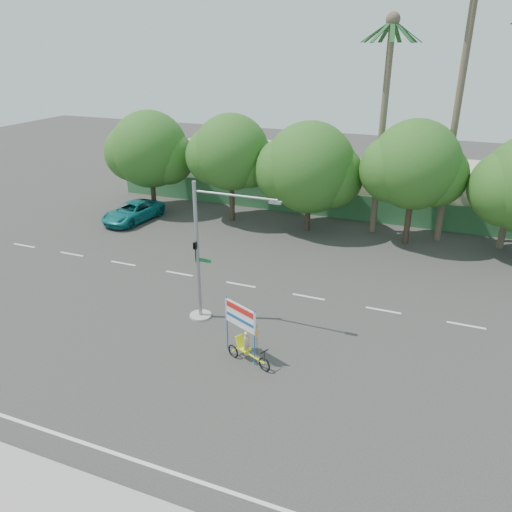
% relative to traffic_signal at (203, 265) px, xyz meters
% --- Properties ---
extents(ground, '(120.00, 120.00, 0.00)m').
position_rel_traffic_signal_xyz_m(ground, '(2.20, -3.98, -2.92)').
color(ground, '#33302D').
rests_on(ground, ground).
extents(fence, '(38.00, 0.08, 2.00)m').
position_rel_traffic_signal_xyz_m(fence, '(2.20, 17.52, -1.92)').
color(fence, '#336B3D').
rests_on(fence, ground).
extents(building_left, '(12.00, 8.00, 4.00)m').
position_rel_traffic_signal_xyz_m(building_left, '(-7.80, 22.02, -0.92)').
color(building_left, beige).
rests_on(building_left, ground).
extents(building_right, '(14.00, 8.00, 3.60)m').
position_rel_traffic_signal_xyz_m(building_right, '(10.20, 22.02, -1.12)').
color(building_right, beige).
rests_on(building_right, ground).
extents(tree_far_left, '(7.14, 6.00, 7.96)m').
position_rel_traffic_signal_xyz_m(tree_far_left, '(-11.85, 14.02, 1.84)').
color(tree_far_left, '#473828').
rests_on(tree_far_left, ground).
extents(tree_left, '(6.66, 5.60, 8.07)m').
position_rel_traffic_signal_xyz_m(tree_left, '(-4.85, 14.02, 2.14)').
color(tree_left, '#473828').
rests_on(tree_left, ground).
extents(tree_center, '(7.62, 6.40, 7.85)m').
position_rel_traffic_signal_xyz_m(tree_center, '(1.14, 14.02, 1.55)').
color(tree_center, '#473828').
rests_on(tree_center, ground).
extents(tree_right, '(6.90, 5.80, 8.36)m').
position_rel_traffic_signal_xyz_m(tree_right, '(8.15, 14.02, 2.32)').
color(tree_right, '#473828').
rests_on(tree_right, ground).
extents(palm_tall, '(3.73, 3.79, 17.45)m').
position_rel_traffic_signal_xyz_m(palm_tall, '(10.20, 15.52, 7.55)').
color(palm_tall, '#70604C').
rests_on(palm_tall, ground).
extents(palm_short, '(3.73, 3.79, 14.45)m').
position_rel_traffic_signal_xyz_m(palm_short, '(5.70, 15.52, 5.94)').
color(palm_short, '#70604C').
rests_on(palm_short, ground).
extents(traffic_signal, '(4.72, 1.10, 7.00)m').
position_rel_traffic_signal_xyz_m(traffic_signal, '(0.00, 0.00, 0.00)').
color(traffic_signal, gray).
rests_on(traffic_signal, ground).
extents(trike_billboard, '(2.51, 1.31, 2.68)m').
position_rel_traffic_signal_xyz_m(trike_billboard, '(3.17, -2.50, -1.84)').
color(trike_billboard, black).
rests_on(trike_billboard, ground).
extents(pickup_truck, '(3.15, 5.56, 1.47)m').
position_rel_traffic_signal_xyz_m(pickup_truck, '(-11.79, 11.01, -2.19)').
color(pickup_truck, '#107073').
rests_on(pickup_truck, ground).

